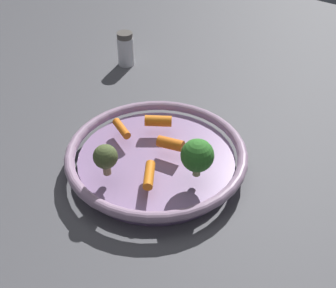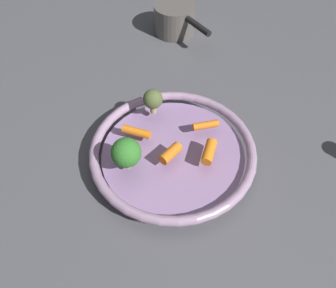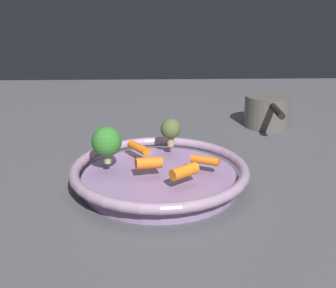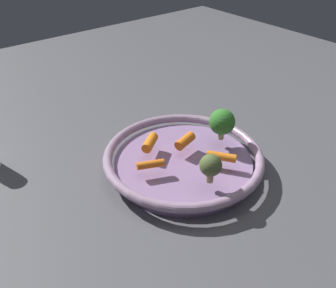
% 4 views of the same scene
% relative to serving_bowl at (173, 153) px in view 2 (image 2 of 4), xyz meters
% --- Properties ---
extents(ground_plane, '(1.92, 1.92, 0.00)m').
position_rel_serving_bowl_xyz_m(ground_plane, '(0.00, 0.00, -0.02)').
color(ground_plane, '#4C4C51').
extents(serving_bowl, '(0.32, 0.32, 0.04)m').
position_rel_serving_bowl_xyz_m(serving_bowl, '(0.00, 0.00, 0.00)').
color(serving_bowl, '#8E709E').
rests_on(serving_bowl, ground_plane).
extents(baby_carrot_near_rim, '(0.04, 0.06, 0.02)m').
position_rel_serving_bowl_xyz_m(baby_carrot_near_rim, '(-0.04, 0.07, 0.03)').
color(baby_carrot_near_rim, orange).
rests_on(baby_carrot_near_rim, serving_bowl).
extents(baby_carrot_left, '(0.05, 0.03, 0.02)m').
position_rel_serving_bowl_xyz_m(baby_carrot_left, '(-0.02, -0.02, 0.03)').
color(baby_carrot_left, orange).
rests_on(baby_carrot_left, serving_bowl).
extents(baby_carrot_center, '(0.05, 0.05, 0.02)m').
position_rel_serving_bowl_xyz_m(baby_carrot_center, '(0.04, -0.06, 0.03)').
color(baby_carrot_center, orange).
rests_on(baby_carrot_center, serving_bowl).
extents(baby_carrot_back, '(0.05, 0.03, 0.01)m').
position_rel_serving_bowl_xyz_m(baby_carrot_back, '(0.08, 0.00, 0.03)').
color(baby_carrot_back, orange).
rests_on(baby_carrot_back, serving_bowl).
extents(broccoli_floret_mid, '(0.04, 0.04, 0.06)m').
position_rel_serving_bowl_xyz_m(broccoli_floret_mid, '(0.02, 0.10, 0.05)').
color(broccoli_floret_mid, tan).
rests_on(broccoli_floret_mid, serving_bowl).
extents(broccoli_floret_large, '(0.05, 0.05, 0.07)m').
position_rel_serving_bowl_xyz_m(broccoli_floret_large, '(-0.09, 0.01, 0.06)').
color(broccoli_floret_large, '#96AA66').
rests_on(broccoli_floret_large, serving_bowl).
extents(saucepan, '(0.11, 0.20, 0.08)m').
position_rel_serving_bowl_xyz_m(saucepan, '(0.28, 0.36, 0.02)').
color(saucepan, '#56514C').
rests_on(saucepan, ground_plane).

